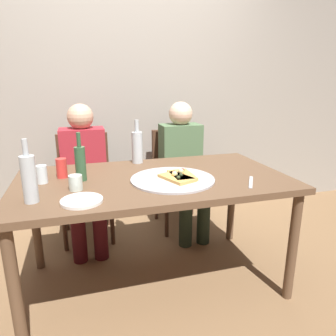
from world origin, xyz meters
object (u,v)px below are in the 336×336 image
Objects in this scene: dining_table at (153,188)px; guest_in_sweater at (84,170)px; wine_bottle at (80,163)px; tumbler_far at (76,183)px; chair_left at (85,179)px; pizza_tray at (173,179)px; pizza_slice_extra at (177,177)px; tumbler_near at (42,174)px; guest_in_beanie at (183,162)px; table_knife at (251,182)px; plate_stack at (82,201)px; chair_right at (178,172)px; beer_bottle at (29,178)px; water_bottle at (137,146)px; soda_can at (62,168)px; pizza_slice_last at (182,175)px.

dining_table is 1.44× the size of guest_in_sweater.
wine_bottle is 3.48× the size of tumbler_far.
wine_bottle reaches higher than chair_left.
chair_left is (-0.41, 0.86, -0.17)m from dining_table.
pizza_slice_extra reaches higher than pizza_tray.
guest_in_beanie reaches higher than tumbler_near.
tumbler_near is at bearing 166.38° from pizza_slice_extra.
dining_table is at bearing 57.77° from guest_in_beanie.
pizza_slice_extra reaches higher than table_knife.
dining_table is 0.84m from guest_in_beanie.
chair_right is (0.89, 1.16, -0.25)m from plate_stack.
plate_stack is at bearing 123.87° from table_knife.
pizza_tray is at bearing -15.95° from wine_bottle.
dining_table is 0.19m from pizza_slice_extra.
beer_bottle is at bearing 39.81° from guest_in_beanie.
plate_stack is at bearing 52.68° from chair_right.
water_bottle reaches higher than soda_can.
dining_table is at bearing 18.78° from beer_bottle.
water_bottle is at bearing 23.49° from soda_can.
wine_bottle is at bearing 164.05° from pizza_tray.
wine_bottle is 0.92× the size of beer_bottle.
chair_right is at bearing 35.45° from tumbler_near.
chair_right reaches higher than plate_stack.
pizza_slice_extra is 0.28× the size of chair_right.
beer_bottle is at bearing -169.58° from pizza_slice_last.
beer_bottle is 0.90m from water_bottle.
wine_bottle is 1.03m from table_knife.
water_bottle reaches higher than wine_bottle.
pizza_tray is 0.96m from guest_in_sweater.
beer_bottle reaches higher than plate_stack.
wine_bottle is 0.88m from chair_left.
pizza_slice_extra is 0.59m from tumbler_far.
soda_can is 0.14× the size of chair_left.
guest_in_beanie is at bearing 48.77° from plate_stack.
pizza_slice_extra reaches higher than dining_table.
chair_right is at bearing -169.98° from guest_in_sweater.
tumbler_far is at bearing -43.43° from tumbler_near.
water_bottle is at bearing 45.36° from chair_right.
tumbler_far is 1.01m from chair_left.
tumbler_far is 0.41× the size of plate_stack.
guest_in_sweater reaches higher than soda_can.
chair_right is at bearing 73.27° from pizza_slice_last.
dining_table is at bearing -7.86° from wine_bottle.
guest_in_sweater is at bearing 10.02° from chair_right.
pizza_slice_extra is 2.07× the size of soda_can.
table_knife is 1.16m from chair_right.
wine_bottle is at bearing 172.14° from dining_table.
beer_bottle is at bearing 120.03° from table_knife.
chair_left is (-0.51, 0.95, -0.25)m from pizza_tray.
tumbler_far is (-0.47, -0.11, 0.12)m from dining_table.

